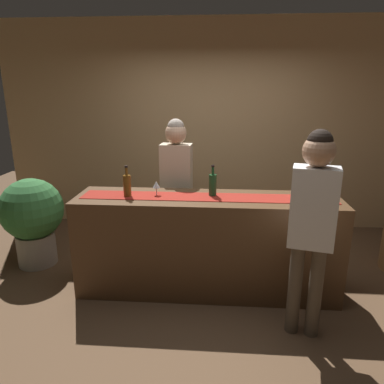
% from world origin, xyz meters
% --- Properties ---
extents(ground_plane, '(10.00, 10.00, 0.00)m').
position_xyz_m(ground_plane, '(0.00, 0.00, 0.00)').
color(ground_plane, brown).
extents(back_wall, '(6.00, 0.12, 2.90)m').
position_xyz_m(back_wall, '(0.00, 1.90, 1.45)').
color(back_wall, tan).
rests_on(back_wall, ground).
extents(bar_counter, '(2.54, 0.60, 0.98)m').
position_xyz_m(bar_counter, '(0.00, 0.00, 0.49)').
color(bar_counter, '#543821').
rests_on(bar_counter, ground).
extents(counter_runner_cloth, '(2.41, 0.28, 0.01)m').
position_xyz_m(counter_runner_cloth, '(0.00, 0.00, 0.98)').
color(counter_runner_cloth, maroon).
rests_on(counter_runner_cloth, bar_counter).
extents(wine_bottle_green, '(0.07, 0.07, 0.30)m').
position_xyz_m(wine_bottle_green, '(0.05, 0.06, 1.09)').
color(wine_bottle_green, '#194723').
rests_on(wine_bottle_green, bar_counter).
extents(wine_bottle_clear, '(0.07, 0.07, 0.30)m').
position_xyz_m(wine_bottle_clear, '(0.84, 0.07, 1.09)').
color(wine_bottle_clear, '#B2C6C1').
rests_on(wine_bottle_clear, bar_counter).
extents(wine_bottle_amber, '(0.07, 0.07, 0.30)m').
position_xyz_m(wine_bottle_amber, '(-0.77, -0.03, 1.09)').
color(wine_bottle_amber, brown).
rests_on(wine_bottle_amber, bar_counter).
extents(wine_glass_near_customer, '(0.07, 0.07, 0.14)m').
position_xyz_m(wine_glass_near_customer, '(-0.49, 0.02, 1.09)').
color(wine_glass_near_customer, silver).
rests_on(wine_glass_near_customer, bar_counter).
extents(wine_glass_mid_counter, '(0.07, 0.07, 0.14)m').
position_xyz_m(wine_glass_mid_counter, '(1.00, -0.11, 1.09)').
color(wine_glass_mid_counter, silver).
rests_on(wine_glass_mid_counter, bar_counter).
extents(bartender, '(0.35, 0.23, 1.67)m').
position_xyz_m(bartender, '(-0.37, 0.58, 1.03)').
color(bartender, '#26262B').
rests_on(bartender, ground).
extents(customer_sipping, '(0.38, 0.27, 1.71)m').
position_xyz_m(customer_sipping, '(0.82, -0.63, 1.06)').
color(customer_sipping, brown).
rests_on(customer_sipping, ground).
extents(potted_plant_tall, '(0.70, 0.70, 1.02)m').
position_xyz_m(potted_plant_tall, '(-1.99, 0.40, 0.59)').
color(potted_plant_tall, '#9E9389').
rests_on(potted_plant_tall, ground).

